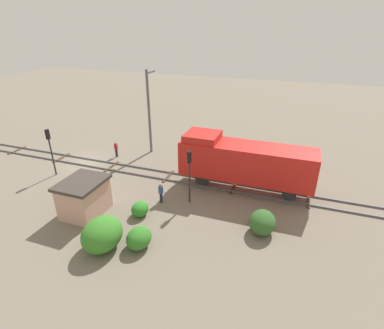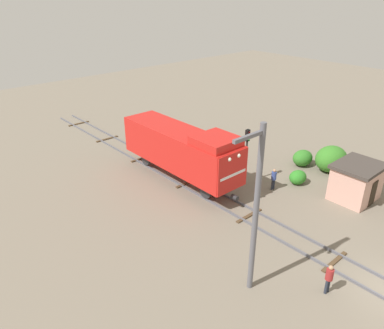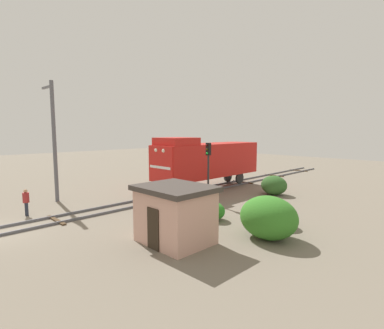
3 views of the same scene
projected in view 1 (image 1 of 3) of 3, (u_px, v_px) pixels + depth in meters
ground_plane at (86, 163)px, 31.10m from camera, size 112.54×112.54×0.00m
railway_track at (86, 162)px, 31.07m from camera, size 2.40×75.03×0.16m
locomotive at (244, 161)px, 24.90m from camera, size 2.90×11.60×4.60m
traffic_signal_near at (50, 144)px, 27.33m from camera, size 0.32×0.34×4.51m
traffic_signal_mid at (189, 168)px, 22.99m from camera, size 0.32×0.34×4.44m
worker_near_track at (116, 148)px, 32.03m from camera, size 0.38×0.38×1.70m
worker_by_signal at (161, 191)px, 23.86m from camera, size 0.38×0.38×1.70m
catenary_mast at (149, 110)px, 31.81m from camera, size 1.94×0.28×8.93m
relay_hut at (84, 197)px, 22.33m from camera, size 3.50×2.90×2.74m
bush_near at (139, 238)px, 19.17m from camera, size 1.88×1.54×1.37m
bush_mid at (140, 209)px, 22.40m from camera, size 1.50×1.22×1.09m
bush_far at (262, 222)px, 20.49m from camera, size 2.20×1.80×1.60m
bush_back at (102, 234)px, 18.92m from camera, size 2.94×2.41×2.14m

